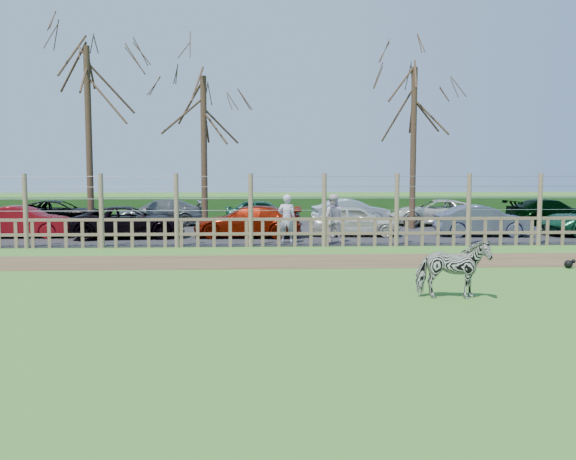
{
  "coord_description": "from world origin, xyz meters",
  "views": [
    {
      "loc": [
        0.22,
        -13.71,
        2.64
      ],
      "look_at": [
        1.0,
        2.5,
        1.1
      ],
      "focal_mm": 40.0,
      "sensor_mm": 36.0,
      "label": 1
    }
  ],
  "objects_px": {
    "car_10": "(263,212)",
    "car_9": "(159,213)",
    "visitor_a": "(287,219)",
    "car_2": "(129,222)",
    "car_13": "(550,212)",
    "visitor_b": "(332,219)",
    "car_1": "(23,222)",
    "car_11": "(351,212)",
    "car_5": "(483,221)",
    "crow": "(569,264)",
    "car_4": "(355,221)",
    "car_3": "(248,222)",
    "tree_right": "(414,109)",
    "tree_left": "(88,94)",
    "tree_mid": "(204,116)",
    "car_12": "(436,212)",
    "zebra": "(453,269)",
    "car_8": "(59,214)"
  },
  "relations": [
    {
      "from": "car_10",
      "to": "car_9",
      "type": "bearing_deg",
      "value": 95.29
    },
    {
      "from": "visitor_a",
      "to": "car_2",
      "type": "bearing_deg",
      "value": -10.17
    },
    {
      "from": "car_13",
      "to": "visitor_b",
      "type": "bearing_deg",
      "value": 114.61
    },
    {
      "from": "car_1",
      "to": "car_2",
      "type": "height_order",
      "value": "same"
    },
    {
      "from": "car_10",
      "to": "car_11",
      "type": "xyz_separation_m",
      "value": [
        4.17,
        -0.11,
        0.0
      ]
    },
    {
      "from": "car_5",
      "to": "car_10",
      "type": "xyz_separation_m",
      "value": [
        -8.52,
        5.57,
        0.0
      ]
    },
    {
      "from": "crow",
      "to": "car_4",
      "type": "relative_size",
      "value": 0.08
    },
    {
      "from": "crow",
      "to": "car_3",
      "type": "height_order",
      "value": "car_3"
    },
    {
      "from": "tree_right",
      "to": "car_5",
      "type": "distance_m",
      "value": 5.96
    },
    {
      "from": "crow",
      "to": "car_1",
      "type": "xyz_separation_m",
      "value": [
        -17.26,
        8.25,
        0.52
      ]
    },
    {
      "from": "tree_left",
      "to": "visitor_b",
      "type": "distance_m",
      "value": 11.14
    },
    {
      "from": "tree_mid",
      "to": "crow",
      "type": "bearing_deg",
      "value": -45.18
    },
    {
      "from": "tree_right",
      "to": "car_13",
      "type": "xyz_separation_m",
      "value": [
        6.93,
        1.61,
        -4.6
      ]
    },
    {
      "from": "tree_right",
      "to": "car_5",
      "type": "height_order",
      "value": "tree_right"
    },
    {
      "from": "car_1",
      "to": "car_5",
      "type": "height_order",
      "value": "same"
    },
    {
      "from": "crow",
      "to": "car_5",
      "type": "relative_size",
      "value": 0.08
    },
    {
      "from": "visitor_a",
      "to": "crow",
      "type": "distance_m",
      "value": 9.39
    },
    {
      "from": "visitor_a",
      "to": "crow",
      "type": "height_order",
      "value": "visitor_a"
    },
    {
      "from": "visitor_b",
      "to": "car_12",
      "type": "distance_m",
      "value": 8.88
    },
    {
      "from": "car_4",
      "to": "car_1",
      "type": "bearing_deg",
      "value": 94.73
    },
    {
      "from": "visitor_a",
      "to": "crow",
      "type": "xyz_separation_m",
      "value": [
        7.29,
        -5.85,
        -0.78
      ]
    },
    {
      "from": "car_11",
      "to": "car_10",
      "type": "bearing_deg",
      "value": 81.22
    },
    {
      "from": "tree_mid",
      "to": "car_1",
      "type": "height_order",
      "value": "tree_mid"
    },
    {
      "from": "tree_left",
      "to": "tree_right",
      "type": "bearing_deg",
      "value": 6.34
    },
    {
      "from": "car_2",
      "to": "tree_left",
      "type": "bearing_deg",
      "value": 40.08
    },
    {
      "from": "car_10",
      "to": "car_13",
      "type": "distance_m",
      "value": 13.46
    },
    {
      "from": "tree_mid",
      "to": "visitor_b",
      "type": "distance_m",
      "value": 7.87
    },
    {
      "from": "car_3",
      "to": "car_12",
      "type": "bearing_deg",
      "value": 123.32
    },
    {
      "from": "car_3",
      "to": "car_13",
      "type": "relative_size",
      "value": 1.0
    },
    {
      "from": "visitor_a",
      "to": "car_9",
      "type": "distance_m",
      "value": 9.17
    },
    {
      "from": "car_11",
      "to": "car_13",
      "type": "height_order",
      "value": "same"
    },
    {
      "from": "car_3",
      "to": "car_9",
      "type": "xyz_separation_m",
      "value": [
        -4.18,
        5.22,
        0.0
      ]
    },
    {
      "from": "car_2",
      "to": "car_9",
      "type": "bearing_deg",
      "value": -10.4
    },
    {
      "from": "tree_mid",
      "to": "car_10",
      "type": "xyz_separation_m",
      "value": [
        2.48,
        2.85,
        -4.23
      ]
    },
    {
      "from": "visitor_a",
      "to": "car_1",
      "type": "height_order",
      "value": "visitor_a"
    },
    {
      "from": "visitor_a",
      "to": "car_9",
      "type": "bearing_deg",
      "value": -43.61
    },
    {
      "from": "crow",
      "to": "car_11",
      "type": "xyz_separation_m",
      "value": [
        -3.9,
        13.35,
        0.52
      ]
    },
    {
      "from": "visitor_b",
      "to": "car_3",
      "type": "bearing_deg",
      "value": -23.4
    },
    {
      "from": "crow",
      "to": "car_1",
      "type": "bearing_deg",
      "value": 154.45
    },
    {
      "from": "car_5",
      "to": "car_3",
      "type": "bearing_deg",
      "value": 93.26
    },
    {
      "from": "tree_right",
      "to": "zebra",
      "type": "distance_m",
      "value": 15.91
    },
    {
      "from": "car_13",
      "to": "car_11",
      "type": "bearing_deg",
      "value": 79.0
    },
    {
      "from": "car_8",
      "to": "car_13",
      "type": "bearing_deg",
      "value": -95.53
    },
    {
      "from": "tree_right",
      "to": "car_9",
      "type": "relative_size",
      "value": 1.78
    },
    {
      "from": "car_11",
      "to": "visitor_b",
      "type": "bearing_deg",
      "value": 159.45
    },
    {
      "from": "car_2",
      "to": "car_12",
      "type": "height_order",
      "value": "same"
    },
    {
      "from": "tree_mid",
      "to": "visitor_a",
      "type": "bearing_deg",
      "value": -55.64
    },
    {
      "from": "car_8",
      "to": "car_12",
      "type": "distance_m",
      "value": 17.24
    },
    {
      "from": "car_1",
      "to": "car_4",
      "type": "bearing_deg",
      "value": -92.11
    },
    {
      "from": "car_1",
      "to": "car_3",
      "type": "xyz_separation_m",
      "value": [
        8.57,
        -0.35,
        0.0
      ]
    }
  ]
}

